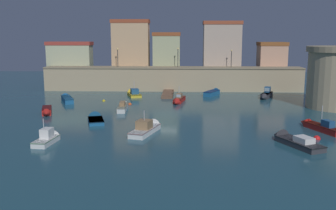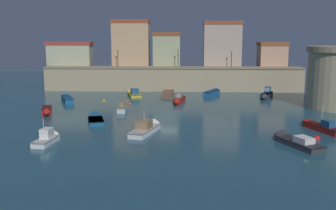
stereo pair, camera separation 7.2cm
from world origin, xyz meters
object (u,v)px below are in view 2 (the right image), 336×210
Objects in this scene: mooring_buoy_0 at (130,105)px; moored_boat_10 at (292,140)px; moored_boat_4 at (123,106)px; moored_boat_8 at (318,126)px; moored_boat_5 at (49,138)px; moored_boat_7 at (179,100)px; quay_lamp_0 at (118,55)px; mooring_buoy_1 at (317,139)px; mooring_buoy_2 at (104,101)px; quay_lamp_2 at (232,55)px; moored_boat_0 at (266,95)px; moored_boat_9 at (67,98)px; quay_lamp_1 at (178,54)px; moored_boat_3 at (47,111)px; moored_boat_2 at (148,127)px; moored_boat_6 at (214,92)px; moored_boat_1 at (134,93)px; moored_boat_11 at (95,119)px.

moored_boat_10 is at bearing -48.45° from mooring_buoy_0.
moored_boat_4 is 1.01× the size of moored_boat_8.
moored_boat_5 is 0.79× the size of moored_boat_7.
moored_boat_4 is at bearing -78.60° from quay_lamp_0.
mooring_buoy_0 is 0.73× the size of mooring_buoy_1.
mooring_buoy_2 is (-12.25, 0.89, -0.44)m from moored_boat_7.
quay_lamp_2 is at bearing 30.57° from mooring_buoy_2.
moored_boat_5 is (-27.57, -29.27, -0.11)m from moored_boat_0.
mooring_buoy_2 is (-27.15, -4.22, -0.55)m from moored_boat_0.
mooring_buoy_1 is 1.53× the size of mooring_buoy_2.
moored_boat_9 is at bearing 18.40° from moored_boat_5.
moored_boat_5 is at bearing 162.18° from moored_boat_4.
quay_lamp_1 is 0.55× the size of moored_boat_8.
moored_boat_10 is at bearing 17.13° from moored_boat_0.
moored_boat_3 is 20.51m from moored_boat_7.
moored_boat_2 reaches higher than mooring_buoy_1.
moored_boat_5 reaches higher than mooring_buoy_2.
moored_boat_3 is 10.64m from moored_boat_4.
moored_boat_8 reaches higher than mooring_buoy_1.
quay_lamp_1 is 0.55× the size of moored_boat_10.
moored_boat_6 is (18.18, -5.52, -6.51)m from quay_lamp_0.
moored_boat_10 reaches higher than moored_boat_3.
quay_lamp_0 is 6.43× the size of mooring_buoy_0.
moored_boat_7 is at bearing -49.30° from quay_lamp_0.
moored_boat_6 reaches higher than mooring_buoy_0.
moored_boat_1 reaches higher than moored_boat_9.
quay_lamp_2 is 38.31m from moored_boat_10.
moored_boat_7 is 1.15× the size of moored_boat_11.
moored_boat_10 is (19.53, -17.57, -0.10)m from moored_boat_4.
moored_boat_11 is (1.78, -28.15, -6.69)m from quay_lamp_0.
moored_boat_2 is 17.78m from mooring_buoy_0.
moored_boat_8 is 0.98× the size of moored_boat_9.
moored_boat_1 is 7.66m from mooring_buoy_2.
quay_lamp_0 is 0.65× the size of moored_boat_0.
mooring_buoy_0 is (-4.45, 17.21, -0.46)m from moored_boat_2.
moored_boat_7 is at bearing 170.70° from moored_boat_6.
moored_boat_7 reaches higher than mooring_buoy_0.
moored_boat_7 is at bearing -47.37° from moored_boat_0.
moored_boat_3 is 0.71× the size of moored_boat_9.
mooring_buoy_2 is at bearing 28.18° from moored_boat_4.
quay_lamp_1 reaches higher than moored_boat_7.
quay_lamp_2 is 9.21m from moored_boat_6.
moored_boat_0 is 27.49m from mooring_buoy_2.
moored_boat_11 is (-20.11, -28.15, -6.56)m from quay_lamp_2.
moored_boat_11 is (7.57, -4.00, -0.19)m from moored_boat_3.
quay_lamp_1 reaches higher than moored_boat_5.
moored_boat_7 is (-6.17, -8.45, 0.00)m from moored_boat_6.
moored_boat_9 is at bearing 12.25° from moored_boat_11.
moored_boat_3 is 13.03m from mooring_buoy_0.
moored_boat_0 is 30.40m from moored_boat_2.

